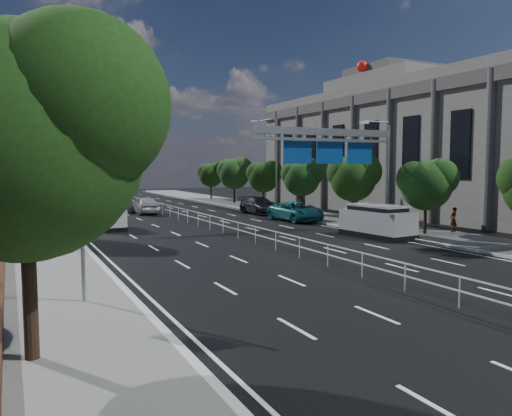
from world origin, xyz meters
TOP-DOWN VIEW (x-y plane):
  - ground at (0.00, 0.00)m, footprint 160.00×160.00m
  - sidewalk_near at (-11.50, 0.00)m, footprint 5.00×140.00m
  - kerb_near at (-9.00, 0.00)m, footprint 0.25×140.00m
  - kerb_far at (9.00, 0.00)m, footprint 0.25×140.00m
  - median_fence at (0.00, 22.50)m, footprint 0.05×85.00m
  - toilet_sign at (-10.95, 0.00)m, footprint 1.62×0.18m
  - overhead_gantry at (6.74, 10.05)m, footprint 10.24×0.38m
  - streetlight_far at (10.50, 26.00)m, footprint 2.78×2.40m
  - civic_hall at (23.72, 22.00)m, footprint 14.40×36.00m
  - near_tree_big at (-12.13, -4.53)m, footprint 5.72×5.33m
  - near_tree_back at (-11.94, 17.97)m, footprint 4.84×4.51m
  - far_tree_c at (11.24, 6.98)m, footprint 3.52×3.28m
  - far_tree_d at (11.25, 14.48)m, footprint 3.85×3.59m
  - far_tree_e at (11.25, 21.98)m, footprint 3.63×3.38m
  - far_tree_f at (11.24, 29.48)m, footprint 3.52×3.28m
  - far_tree_g at (11.25, 36.98)m, footprint 3.96×3.69m
  - far_tree_h at (11.24, 44.48)m, footprint 3.41×3.18m
  - white_minivan at (-6.31, 19.51)m, footprint 1.88×4.15m
  - red_bus at (-5.09, 39.42)m, footprint 3.31×11.60m
  - near_car_silver at (-1.17, 29.69)m, footprint 2.03×4.82m
  - near_car_dark at (-6.37, 52.30)m, footprint 1.82×5.21m
  - silver_minivan at (8.06, 7.90)m, footprint 2.47×5.07m
  - parked_car_teal at (8.30, 18.14)m, footprint 2.81×5.64m
  - parked_car_dark at (8.30, 24.68)m, footprint 2.25×5.38m
  - pedestrian_a at (13.40, 6.72)m, footprint 0.67×0.51m
  - pedestrian_b at (13.40, 25.42)m, footprint 0.90×0.72m

SIDE VIEW (x-z plane):
  - ground at x=0.00m, z-range 0.00..0.00m
  - sidewalk_near at x=-11.50m, z-range 0.00..0.14m
  - kerb_near at x=-9.00m, z-range -0.01..0.15m
  - kerb_far at x=9.00m, z-range -0.01..0.15m
  - median_fence at x=0.00m, z-range 0.01..1.04m
  - parked_car_teal at x=8.30m, z-range 0.00..1.53m
  - parked_car_dark at x=8.30m, z-range 0.00..1.55m
  - near_car_silver at x=-1.17m, z-range 0.00..1.63m
  - near_car_dark at x=-6.37m, z-range 0.00..1.71m
  - white_minivan at x=-6.31m, z-range -0.02..1.77m
  - pedestrian_a at x=13.40m, z-range 0.14..1.77m
  - silver_minivan at x=8.06m, z-range -0.02..2.03m
  - pedestrian_b at x=13.40m, z-range 0.14..1.93m
  - red_bus at x=-5.09m, z-range 0.07..3.50m
  - toilet_sign at x=-10.95m, z-range 0.77..5.11m
  - far_tree_h at x=11.24m, z-range 0.97..5.88m
  - far_tree_c at x=11.24m, z-range 0.95..5.90m
  - far_tree_f at x=11.24m, z-range 0.98..6.00m
  - far_tree_e at x=11.25m, z-range 0.99..6.12m
  - far_tree_d at x=11.25m, z-range 1.02..6.36m
  - far_tree_g at x=11.25m, z-range 1.03..6.48m
  - near_tree_back at x=-11.94m, z-range 1.27..7.96m
  - streetlight_far at x=10.50m, z-range 0.71..9.71m
  - near_tree_big at x=-12.13m, z-range 1.42..9.13m
  - overhead_gantry at x=6.74m, z-range 1.88..9.33m
  - civic_hall at x=23.72m, z-range -0.91..13.44m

